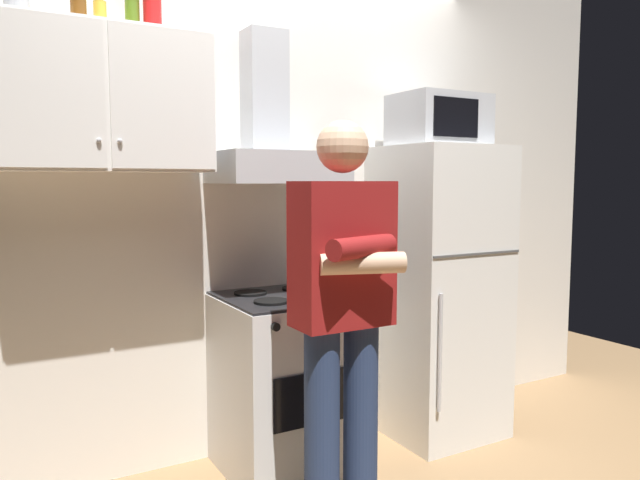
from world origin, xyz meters
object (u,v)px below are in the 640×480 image
(stove_oven, at_px, (286,383))
(refrigerator, at_px, (438,291))
(bottle_spice_jar, at_px, (100,14))
(person_standing, at_px, (343,313))
(bottle_soda_red, at_px, (152,3))
(microwave, at_px, (439,121))
(range_hood, at_px, (273,143))
(bottle_olive_oil, at_px, (132,3))
(upper_cabinet, at_px, (100,100))

(stove_oven, bearing_deg, refrigerator, 0.04)
(bottle_spice_jar, bearing_deg, person_standing, -46.05)
(refrigerator, relative_size, person_standing, 0.98)
(stove_oven, bearing_deg, bottle_soda_red, 164.93)
(refrigerator, bearing_deg, stove_oven, -179.96)
(microwave, relative_size, person_standing, 0.29)
(range_hood, distance_m, bottle_olive_oil, 0.87)
(upper_cabinet, relative_size, bottle_olive_oil, 3.42)
(range_hood, xyz_separation_m, bottle_soda_red, (-0.56, 0.03, 0.59))
(person_standing, relative_size, bottle_soda_red, 5.79)
(upper_cabinet, relative_size, microwave, 1.88)
(refrigerator, relative_size, bottle_olive_oil, 6.07)
(refrigerator, distance_m, microwave, 0.94)
(stove_oven, bearing_deg, person_standing, -94.72)
(stove_oven, relative_size, range_hood, 1.17)
(refrigerator, height_order, bottle_olive_oil, bottle_olive_oil)
(stove_oven, distance_m, microwave, 1.62)
(stove_oven, distance_m, range_hood, 1.17)
(range_hood, bearing_deg, bottle_olive_oil, 176.70)
(bottle_soda_red, bearing_deg, person_standing, -55.86)
(range_hood, height_order, refrigerator, range_hood)
(bottle_olive_oil, xyz_separation_m, bottle_spice_jar, (-0.14, -0.01, -0.07))
(range_hood, distance_m, microwave, 0.97)
(refrigerator, xyz_separation_m, microwave, (-0.00, 0.02, 0.94))
(upper_cabinet, height_order, bottle_olive_oil, bottle_olive_oil)
(upper_cabinet, xyz_separation_m, microwave, (1.75, -0.11, -0.01))
(upper_cabinet, xyz_separation_m, bottle_spice_jar, (0.02, 0.03, 0.36))
(bottle_spice_jar, xyz_separation_m, bottle_soda_red, (0.22, -0.00, 0.08))
(stove_oven, xyz_separation_m, bottle_soda_red, (-0.56, 0.15, 1.75))
(stove_oven, relative_size, bottle_spice_jar, 6.77)
(stove_oven, height_order, microwave, microwave)
(bottle_spice_jar, distance_m, bottle_soda_red, 0.23)
(stove_oven, xyz_separation_m, refrigerator, (0.95, 0.00, 0.37))
(stove_oven, relative_size, bottle_olive_oil, 3.32)
(person_standing, height_order, bottle_spice_jar, bottle_spice_jar)
(refrigerator, bearing_deg, bottle_spice_jar, 174.94)
(person_standing, distance_m, bottle_olive_oil, 1.60)
(bottle_olive_oil, bearing_deg, upper_cabinet, -165.86)
(bottle_olive_oil, height_order, bottle_spice_jar, bottle_olive_oil)
(bottle_spice_jar, bearing_deg, refrigerator, -5.06)
(microwave, bearing_deg, person_standing, -148.00)
(refrigerator, height_order, bottle_spice_jar, bottle_spice_jar)
(range_hood, height_order, bottle_spice_jar, bottle_spice_jar)
(upper_cabinet, bearing_deg, bottle_soda_red, 6.37)
(microwave, bearing_deg, range_hood, 173.54)
(range_hood, relative_size, bottle_soda_red, 2.65)
(range_hood, relative_size, bottle_olive_oil, 2.85)
(stove_oven, height_order, bottle_spice_jar, bottle_spice_jar)
(bottle_olive_oil, bearing_deg, microwave, -5.18)
(bottle_olive_oil, relative_size, bottle_soda_red, 0.93)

